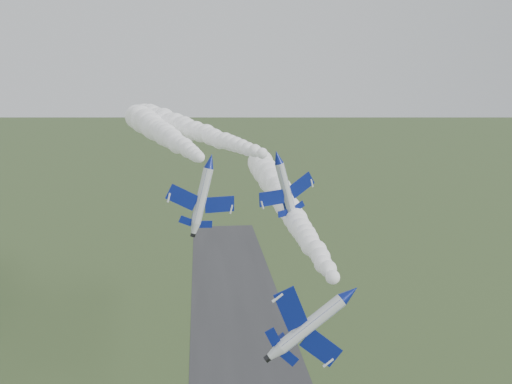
# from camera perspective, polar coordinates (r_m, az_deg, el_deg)

# --- Properties ---
(jet_lead) EXTENTS (6.77, 13.30, 8.93)m
(jet_lead) POSITION_cam_1_polar(r_m,az_deg,el_deg) (66.21, 9.41, -9.99)
(jet_lead) COLOR silver
(smoke_trail_jet_lead) EXTENTS (13.02, 66.79, 5.78)m
(smoke_trail_jet_lead) POSITION_cam_1_polar(r_m,az_deg,el_deg) (99.21, 2.98, -1.08)
(smoke_trail_jet_lead) COLOR white
(jet_pair_left) EXTENTS (10.72, 12.88, 3.96)m
(jet_pair_left) POSITION_cam_1_polar(r_m,az_deg,el_deg) (86.56, -4.57, 3.11)
(jet_pair_left) COLOR silver
(smoke_trail_jet_pair_left) EXTENTS (21.16, 55.07, 5.79)m
(smoke_trail_jet_pair_left) POSITION_cam_1_polar(r_m,az_deg,el_deg) (115.86, -9.26, 5.80)
(smoke_trail_jet_pair_left) COLOR white
(jet_pair_right) EXTENTS (9.68, 11.59, 3.78)m
(jet_pair_right) POSITION_cam_1_polar(r_m,az_deg,el_deg) (87.10, 2.19, 3.53)
(jet_pair_right) COLOR silver
(smoke_trail_jet_pair_right) EXTENTS (30.43, 65.16, 5.41)m
(smoke_trail_jet_pair_right) POSITION_cam_1_polar(r_m,az_deg,el_deg) (119.95, -6.60, 6.29)
(smoke_trail_jet_pair_right) COLOR white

